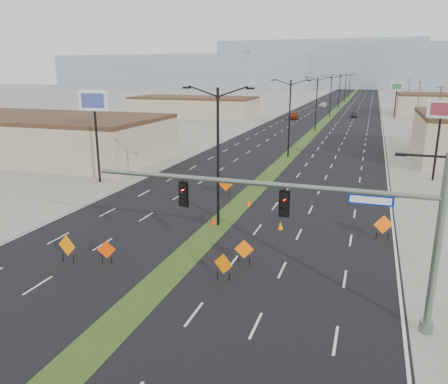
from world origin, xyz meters
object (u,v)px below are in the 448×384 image
(streetlight_2, at_px, (317,102))
(car_far, at_px, (323,105))
(signal_mast, at_px, (325,217))
(construction_sign_2, at_px, (226,185))
(construction_sign_1, at_px, (106,250))
(construction_sign_3, at_px, (223,265))
(cone_2, at_px, (249,202))
(streetlight_1, at_px, (290,116))
(streetlight_3, at_px, (331,95))
(streetlight_6, at_px, (350,85))
(cone_1, at_px, (280,225))
(cone_3, at_px, (221,181))
(streetlight_0, at_px, (218,153))
(pole_sign_east_far, at_px, (397,89))
(streetlight_5, at_px, (345,87))
(car_left, at_px, (294,116))
(cone_0, at_px, (214,221))
(pole_sign_east_near, at_px, (441,116))
(construction_sign_0, at_px, (67,247))
(construction_sign_4, at_px, (244,250))
(construction_sign_5, at_px, (383,225))
(streetlight_4, at_px, (339,90))
(pole_sign_west, at_px, (94,108))
(car_mid, at_px, (354,115))

(streetlight_2, relative_size, car_far, 1.97)
(signal_mast, bearing_deg, construction_sign_2, 120.66)
(signal_mast, xyz_separation_m, construction_sign_1, (-12.60, 1.59, -3.95))
(signal_mast, height_order, construction_sign_3, signal_mast)
(cone_2, bearing_deg, signal_mast, -63.33)
(construction_sign_2, bearing_deg, construction_sign_1, -105.18)
(streetlight_2, distance_m, construction_sign_2, 48.40)
(streetlight_1, relative_size, streetlight_3, 1.00)
(streetlight_6, relative_size, cone_1, 15.65)
(car_far, distance_m, cone_3, 101.25)
(streetlight_2, bearing_deg, streetlight_0, -90.00)
(cone_2, xyz_separation_m, pole_sign_east_far, (14.33, 79.87, 6.52))
(construction_sign_1, bearing_deg, construction_sign_2, 60.74)
(streetlight_1, xyz_separation_m, streetlight_5, (0.00, 112.00, 0.00))
(car_left, bearing_deg, cone_0, -90.49)
(construction_sign_1, height_order, pole_sign_east_near, pole_sign_east_near)
(construction_sign_0, xyz_separation_m, cone_2, (7.21, 14.34, -0.68))
(car_far, bearing_deg, pole_sign_east_far, -47.29)
(car_far, bearing_deg, construction_sign_4, -78.63)
(streetlight_6, height_order, car_left, streetlight_6)
(construction_sign_5, bearing_deg, streetlight_0, 164.45)
(cone_2, bearing_deg, streetlight_6, 90.30)
(streetlight_0, height_order, streetlight_4, same)
(streetlight_2, xyz_separation_m, pole_sign_west, (-15.99, -47.42, 2.14))
(streetlight_4, distance_m, cone_1, 111.61)
(construction_sign_0, bearing_deg, streetlight_6, 96.24)
(streetlight_4, distance_m, car_left, 36.80)
(streetlight_6, bearing_deg, construction_sign_1, -91.31)
(streetlight_5, distance_m, pole_sign_east_far, 56.87)
(streetlight_4, bearing_deg, car_left, -102.04)
(streetlight_0, distance_m, streetlight_4, 112.00)
(streetlight_2, relative_size, car_left, 2.09)
(signal_mast, bearing_deg, pole_sign_east_near, 74.87)
(car_left, bearing_deg, pole_sign_east_near, -72.40)
(construction_sign_1, distance_m, pole_sign_east_far, 95.76)
(streetlight_3, bearing_deg, streetlight_2, -90.00)
(construction_sign_4, relative_size, cone_3, 2.85)
(streetlight_3, relative_size, construction_sign_5, 5.71)
(streetlight_1, bearing_deg, car_left, 98.96)
(construction_sign_1, height_order, pole_sign_west, pole_sign_west)
(construction_sign_3, bearing_deg, streetlight_6, 106.89)
(signal_mast, relative_size, streetlight_5, 1.63)
(construction_sign_3, xyz_separation_m, pole_sign_east_near, (13.57, 28.51, 5.77))
(construction_sign_1, bearing_deg, car_mid, 61.79)
(streetlight_5, height_order, construction_sign_2, streetlight_5)
(signal_mast, height_order, car_mid, signal_mast)
(construction_sign_0, bearing_deg, car_left, 99.14)
(cone_2, relative_size, cone_3, 1.23)
(streetlight_0, xyz_separation_m, construction_sign_3, (3.18, -8.22, -4.51))
(streetlight_6, bearing_deg, streetlight_0, -90.00)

